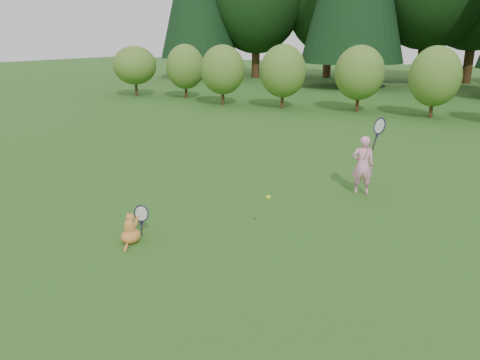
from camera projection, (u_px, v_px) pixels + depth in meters
The scene contains 5 objects.
ground at pixel (205, 232), 7.61m from camera, with size 100.00×100.00×0.00m, color #245016.
shrub_row at pixel (394, 81), 17.96m from camera, with size 28.00×3.00×2.80m, color #447324, non-canonical shape.
child at pixel (363, 164), 9.27m from camera, with size 0.72×0.52×1.77m.
cat at pixel (131, 227), 7.17m from camera, with size 0.40×0.65×0.66m.
tennis_ball at pixel (268, 197), 7.27m from camera, with size 0.07×0.07×0.07m.
Camera 1 is at (4.00, -5.80, 3.06)m, focal length 35.00 mm.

